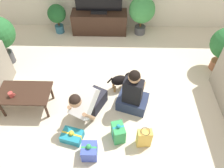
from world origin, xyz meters
TOP-DOWN VIEW (x-y plane):
  - ground_plane at (0.00, 0.00)m, footprint 16.00×16.00m
  - coffee_table at (-1.47, -0.14)m, footprint 0.89×0.54m
  - tv_console at (-0.33, 2.33)m, footprint 1.36×0.46m
  - tv at (-0.33, 2.33)m, footprint 1.10×0.20m
  - potted_plant_back_right at (0.69, 2.28)m, footprint 0.62×0.62m
  - potted_plant_back_left at (-1.36, 2.28)m, footprint 0.45×0.45m
  - person_kneeling at (-0.37, -0.27)m, footprint 0.63×0.84m
  - person_sitting at (0.40, -0.10)m, footprint 0.62×0.58m
  - dog at (0.22, 0.36)m, footprint 0.53×0.26m
  - gift_box_a at (0.15, -0.73)m, footprint 0.24×0.29m
  - gift_box_b at (-0.59, -0.77)m, footprint 0.39×0.33m
  - gift_box_c at (-0.28, -1.04)m, footprint 0.24×0.24m
  - gift_bag_a at (0.56, -0.84)m, footprint 0.23×0.16m
  - mug at (-1.64, -0.23)m, footprint 0.12×0.08m

SIDE VIEW (x-z plane):
  - ground_plane at x=0.00m, z-range 0.00..0.00m
  - gift_box_b at x=-0.59m, z-range -0.03..0.18m
  - gift_box_c at x=-0.28m, z-range -0.03..0.28m
  - gift_box_a at x=0.15m, z-range -0.03..0.35m
  - gift_bag_a at x=0.56m, z-range -0.01..0.38m
  - dog at x=0.22m, z-range 0.06..0.44m
  - tv_console at x=-0.33m, z-range 0.00..0.54m
  - person_sitting at x=0.40m, z-range -0.12..0.81m
  - person_kneeling at x=-0.37m, z-range -0.05..0.75m
  - coffee_table at x=-1.47m, z-range 0.16..0.57m
  - mug at x=-1.64m, z-range 0.41..0.50m
  - potted_plant_back_left at x=-1.36m, z-range 0.11..0.85m
  - potted_plant_back_right at x=0.69m, z-range 0.14..1.10m
  - tv at x=-0.33m, z-range 0.50..1.17m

